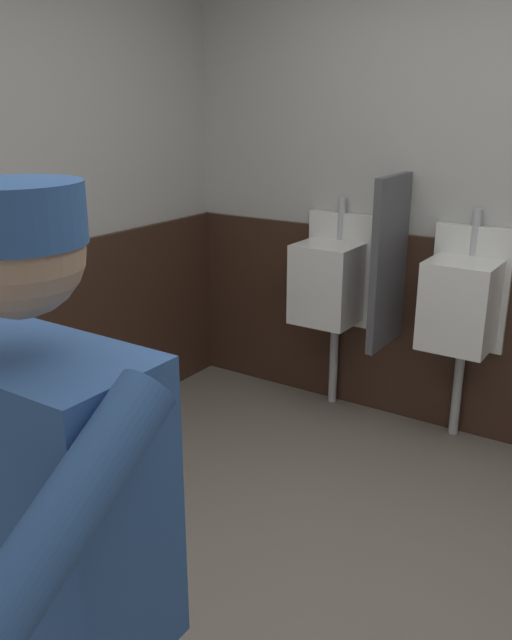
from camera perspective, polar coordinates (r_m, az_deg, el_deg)
The scene contains 6 objects.
wall_back at distance 3.56m, azimuth 21.13°, elevation 9.60°, with size 4.33×0.12×2.54m, color #B2B2AD.
wainscot_band_back at distance 3.66m, azimuth 19.55°, elevation -2.01°, with size 3.73×0.03×1.06m, color #382319.
urinal_left at distance 3.74m, azimuth 6.44°, elevation 3.33°, with size 0.40×0.34×1.24m.
urinal_middle at distance 3.48m, azimuth 17.46°, elevation 1.43°, with size 0.40×0.34×1.24m.
privacy_divider_panel at distance 3.49m, azimuth 11.50°, elevation 4.90°, with size 0.04×0.40×0.90m, color #4C4C51.
person at distance 1.33m, azimuth -17.67°, elevation -18.78°, with size 0.66×0.60×1.63m.
Camera 1 is at (0.76, -1.64, 1.74)m, focal length 36.77 mm.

